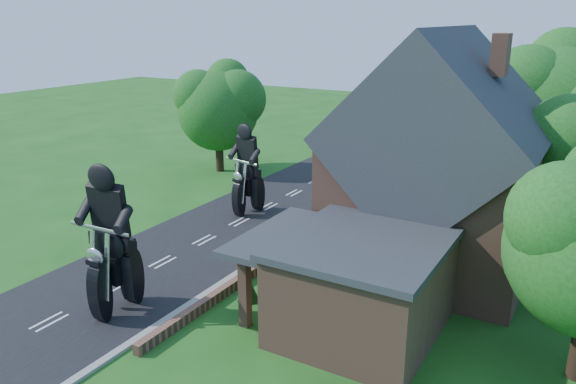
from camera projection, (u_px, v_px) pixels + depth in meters
The scene contains 17 objects.
ground at pixel (163, 262), 25.31m from camera, with size 120.00×120.00×0.00m, color #194F16.
road at pixel (163, 262), 25.31m from camera, with size 7.00×80.00×0.02m, color black.
kerb at pixel (228, 279), 23.54m from camera, with size 0.30×80.00×0.12m, color gray.
garden_wall at pixel (300, 240), 27.31m from camera, with size 0.30×22.00×0.40m, color brown.
house at pixel (438, 170), 23.93m from camera, with size 9.54×8.64×10.24m.
annex at pixel (359, 284), 19.39m from camera, with size 7.05×5.94×3.44m.
tree_behind_house at pixel (563, 102), 29.96m from camera, with size 7.81×7.20×10.08m.
tree_behind_left at pixel (454, 101), 33.81m from camera, with size 6.94×6.40×9.16m.
tree_far_road at pixel (223, 104), 38.79m from camera, with size 6.08×5.60×7.84m.
shrub_a at pixel (247, 287), 21.78m from camera, with size 0.90×0.90×1.10m, color #103515.
shrub_b at pixel (280, 264), 23.84m from camera, with size 0.90×0.90×1.10m, color #103515.
shrub_c at pixel (308, 244), 25.90m from camera, with size 0.90×0.90×1.10m, color #103515.
shrub_d at pixel (352, 213), 30.03m from camera, with size 0.90×0.90×1.10m, color #103515.
shrub_e at pixel (370, 200), 32.09m from camera, with size 0.90×0.90×1.10m, color #103515.
shrub_f at pixel (386, 189), 34.15m from camera, with size 0.90×0.90×1.10m, color #103515.
motorcycle_lead at pixel (117, 291), 20.84m from camera, with size 0.47×1.86×1.73m, color black, non-canonical shape.
motorcycle_follow at pixel (248, 200), 31.37m from camera, with size 0.42×1.65×1.53m, color black, non-canonical shape.
Camera 1 is at (16.56, -17.21, 10.59)m, focal length 35.00 mm.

